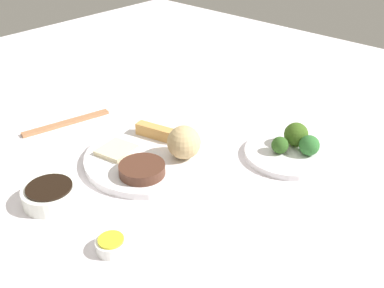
% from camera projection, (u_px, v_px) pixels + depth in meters
% --- Properties ---
extents(tabletop, '(2.20, 2.20, 0.02)m').
position_uv_depth(tabletop, '(151.00, 164.00, 1.02)').
color(tabletop, white).
rests_on(tabletop, ground).
extents(main_plate, '(0.30, 0.30, 0.02)m').
position_uv_depth(main_plate, '(150.00, 157.00, 1.01)').
color(main_plate, white).
rests_on(main_plate, tabletop).
extents(rice_scoop, '(0.07, 0.07, 0.07)m').
position_uv_depth(rice_scoop, '(184.00, 142.00, 0.98)').
color(rice_scoop, tan).
rests_on(rice_scoop, main_plate).
extents(spring_roll, '(0.11, 0.05, 0.03)m').
position_uv_depth(spring_roll, '(157.00, 132.00, 1.07)').
color(spring_roll, '#D99D50').
rests_on(spring_roll, main_plate).
extents(crab_rangoon_wonton, '(0.08, 0.09, 0.01)m').
position_uv_depth(crab_rangoon_wonton, '(116.00, 150.00, 1.02)').
color(crab_rangoon_wonton, beige).
rests_on(crab_rangoon_wonton, main_plate).
extents(stir_fry_heap, '(0.10, 0.10, 0.02)m').
position_uv_depth(stir_fry_heap, '(142.00, 169.00, 0.94)').
color(stir_fry_heap, '#4D2C1F').
rests_on(stir_fry_heap, main_plate).
extents(broccoli_plate, '(0.20, 0.20, 0.01)m').
position_uv_depth(broccoli_plate, '(288.00, 154.00, 1.03)').
color(broccoli_plate, white).
rests_on(broccoli_plate, tabletop).
extents(broccoli_floret_0, '(0.05, 0.05, 0.05)m').
position_uv_depth(broccoli_floret_0, '(309.00, 145.00, 1.00)').
color(broccoli_floret_0, '#2D6B2D').
rests_on(broccoli_floret_0, broccoli_plate).
extents(broccoli_floret_1, '(0.06, 0.06, 0.06)m').
position_uv_depth(broccoli_floret_1, '(296.00, 134.00, 1.03)').
color(broccoli_floret_1, '#395B1A').
rests_on(broccoli_floret_1, broccoli_plate).
extents(broccoli_floret_2, '(0.04, 0.04, 0.04)m').
position_uv_depth(broccoli_floret_2, '(280.00, 145.00, 1.01)').
color(broccoli_floret_2, '#2D561D').
rests_on(broccoli_floret_2, broccoli_plate).
extents(soy_sauce_bowl, '(0.11, 0.11, 0.03)m').
position_uv_depth(soy_sauce_bowl, '(51.00, 195.00, 0.88)').
color(soy_sauce_bowl, white).
rests_on(soy_sauce_bowl, tabletop).
extents(soy_sauce_bowl_liquid, '(0.09, 0.09, 0.00)m').
position_uv_depth(soy_sauce_bowl_liquid, '(49.00, 187.00, 0.87)').
color(soy_sauce_bowl_liquid, black).
rests_on(soy_sauce_bowl_liquid, soy_sauce_bowl).
extents(sauce_ramekin_hot_mustard, '(0.05, 0.05, 0.02)m').
position_uv_depth(sauce_ramekin_hot_mustard, '(112.00, 245.00, 0.77)').
color(sauce_ramekin_hot_mustard, white).
rests_on(sauce_ramekin_hot_mustard, tabletop).
extents(sauce_ramekin_hot_mustard_liquid, '(0.04, 0.04, 0.00)m').
position_uv_depth(sauce_ramekin_hot_mustard_liquid, '(111.00, 240.00, 0.76)').
color(sauce_ramekin_hot_mustard_liquid, yellow).
rests_on(sauce_ramekin_hot_mustard_liquid, sauce_ramekin_hot_mustard).
extents(chopsticks_pair, '(0.07, 0.23, 0.01)m').
position_uv_depth(chopsticks_pair, '(67.00, 123.00, 1.16)').
color(chopsticks_pair, '#AB714A').
rests_on(chopsticks_pair, tabletop).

